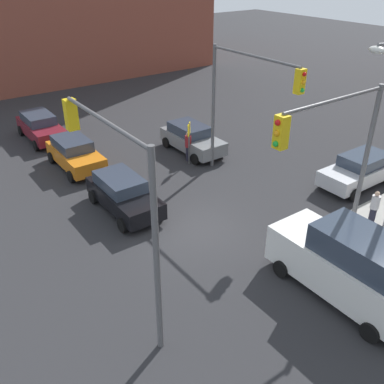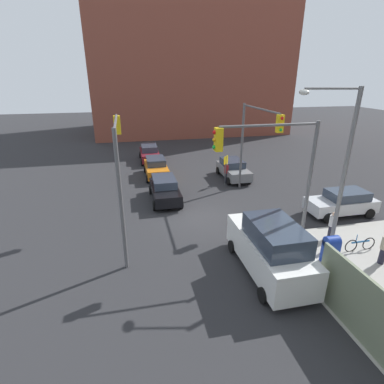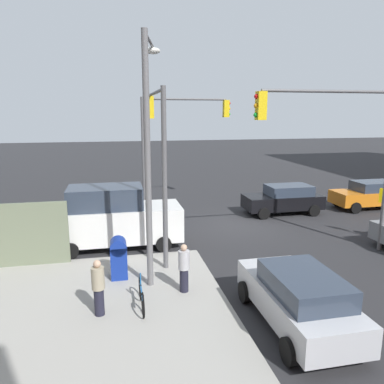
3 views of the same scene
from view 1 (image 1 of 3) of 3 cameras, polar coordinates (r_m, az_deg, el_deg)
ground_plane at (r=18.43m, az=0.27°, el=-4.86°), size 120.00×120.00×0.00m
traffic_signal_nw_corner at (r=20.67m, az=6.92°, el=13.07°), size 5.86×0.36×6.50m
traffic_signal_se_corner at (r=12.25m, az=-9.98°, el=1.04°), size 5.33×0.36×6.50m
traffic_signal_ne_corner at (r=15.11m, az=18.68°, el=5.40°), size 0.36×5.06×6.50m
warning_sign_two_way at (r=23.41m, az=-0.40°, el=7.42°), size 0.48×0.48×2.40m
coupe_orange at (r=24.16m, az=-15.36°, el=5.00°), size 4.24×2.02×1.62m
coupe_black at (r=19.55m, az=-9.15°, el=-0.20°), size 4.36×2.02×1.62m
hatchback_silver at (r=23.05m, az=21.45°, el=2.78°), size 2.02×4.32×1.62m
sedan_maroon at (r=28.75m, az=-19.54°, el=8.23°), size 4.45×2.02×1.62m
coupe_gray at (r=25.31m, az=-0.01°, el=7.19°), size 4.36×2.02×1.62m
van_white_delivery at (r=15.32m, az=20.21°, el=-9.08°), size 5.40×2.32×2.62m
pedestrian_waiting at (r=24.12m, az=-0.51°, el=6.17°), size 0.36×0.36×1.72m
pedestrian_walking_north at (r=19.91m, az=23.13°, el=-1.89°), size 0.36×0.36×1.59m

